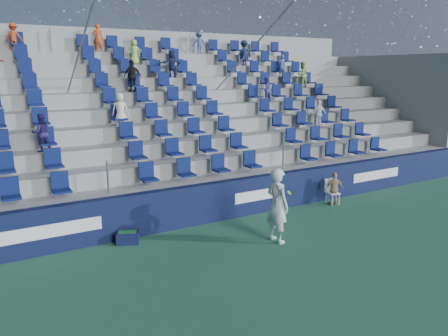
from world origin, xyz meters
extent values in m
plane|color=#2B6442|center=(0.00, 0.00, 0.00)|extent=(70.00, 70.00, 0.00)
cube|color=#10153A|center=(0.00, 3.15, 0.60)|extent=(24.00, 0.30, 1.20)
cube|color=white|center=(-5.00, 2.99, 0.62)|extent=(3.20, 0.02, 0.34)
cube|color=white|center=(1.50, 2.99, 0.62)|extent=(1.60, 0.02, 0.34)
cube|color=white|center=(7.00, 2.99, 0.62)|extent=(2.40, 0.02, 0.34)
cube|color=gray|center=(0.00, 3.72, 0.60)|extent=(24.00, 0.85, 1.20)
cube|color=gray|center=(0.00, 4.57, 0.85)|extent=(24.00, 0.85, 1.70)
cube|color=gray|center=(0.00, 5.42, 1.10)|extent=(24.00, 0.85, 2.20)
cube|color=gray|center=(0.00, 6.28, 1.35)|extent=(24.00, 0.85, 2.70)
cube|color=gray|center=(0.00, 7.12, 1.60)|extent=(24.00, 0.85, 3.20)
cube|color=gray|center=(0.00, 7.97, 1.85)|extent=(24.00, 0.85, 3.70)
cube|color=gray|center=(0.00, 8.82, 2.10)|extent=(24.00, 0.85, 4.20)
cube|color=gray|center=(0.00, 9.68, 2.35)|extent=(24.00, 0.85, 4.70)
cube|color=gray|center=(0.00, 10.52, 2.60)|extent=(24.00, 0.85, 5.20)
cube|color=gray|center=(0.00, 11.20, 3.10)|extent=(24.00, 0.50, 6.20)
cube|color=gray|center=(11.85, 7.12, 2.60)|extent=(0.30, 7.65, 5.20)
cube|color=#0C184C|center=(0.00, 3.72, 1.55)|extent=(16.05, 0.50, 0.70)
cube|color=#0C184C|center=(0.00, 4.57, 2.05)|extent=(16.05, 0.50, 0.70)
cube|color=#0C184C|center=(0.00, 5.42, 2.55)|extent=(16.05, 0.50, 0.70)
cube|color=#0C184C|center=(0.00, 6.28, 3.05)|extent=(16.05, 0.50, 0.70)
cube|color=#0C184C|center=(0.00, 7.12, 3.55)|extent=(16.05, 0.50, 0.70)
cube|color=#0C184C|center=(0.00, 7.97, 4.05)|extent=(16.05, 0.50, 0.70)
cube|color=#0C184C|center=(0.00, 8.82, 4.55)|extent=(16.05, 0.50, 0.70)
cube|color=#0C184C|center=(0.00, 9.68, 5.05)|extent=(16.05, 0.50, 0.70)
cube|color=#0C184C|center=(0.00, 10.52, 5.55)|extent=(16.05, 0.50, 0.70)
cylinder|color=gray|center=(-3.00, 7.12, 4.35)|extent=(0.06, 7.68, 4.55)
cylinder|color=gray|center=(3.00, 7.12, 4.35)|extent=(0.06, 7.68, 4.55)
imported|color=#445395|center=(6.81, 8.77, 4.70)|extent=(0.42, 0.35, 1.00)
imported|color=black|center=(-0.71, 7.93, 4.28)|extent=(0.70, 0.34, 1.15)
imported|color=silver|center=(-1.76, 6.23, 3.24)|extent=(0.58, 0.44, 1.07)
imported|color=#221B52|center=(-4.34, 5.38, 2.74)|extent=(0.53, 0.42, 1.09)
imported|color=#444597|center=(4.72, 7.08, 3.71)|extent=(0.54, 0.45, 1.02)
imported|color=navy|center=(1.25, 8.77, 4.73)|extent=(1.03, 0.49, 1.07)
imported|color=#92C850|center=(-0.02, 9.62, 5.20)|extent=(0.52, 0.37, 1.00)
imported|color=#171F45|center=(5.27, 9.62, 5.27)|extent=(0.75, 0.44, 1.14)
imported|color=#98C64F|center=(7.35, 7.92, 4.29)|extent=(0.62, 0.51, 1.17)
imported|color=#DB4A19|center=(-1.22, 10.47, 5.76)|extent=(0.47, 0.38, 1.11)
imported|color=#3E4A89|center=(3.37, 10.47, 5.70)|extent=(0.73, 0.55, 1.00)
imported|color=#C7411A|center=(-4.33, 10.47, 5.70)|extent=(0.73, 0.56, 0.99)
imported|color=white|center=(6.14, 5.38, 2.76)|extent=(0.69, 0.38, 1.12)
imported|color=silver|center=(0.70, 0.87, 1.01)|extent=(0.56, 0.78, 2.01)
cylinder|color=navy|center=(0.45, 0.62, 1.19)|extent=(0.03, 0.03, 0.28)
torus|color=black|center=(0.45, 0.62, 1.49)|extent=(0.30, 0.17, 0.28)
plane|color=#262626|center=(0.45, 0.62, 1.49)|extent=(0.30, 0.16, 0.29)
sphere|color=#CFE334|center=(0.95, 0.67, 1.34)|extent=(0.07, 0.07, 0.07)
sphere|color=#CFE334|center=(0.95, 0.73, 1.37)|extent=(0.07, 0.07, 0.07)
cube|color=white|center=(4.36, 2.55, 0.40)|extent=(0.44, 0.44, 0.04)
cube|color=white|center=(4.36, 2.73, 0.64)|extent=(0.38, 0.10, 0.48)
cylinder|color=white|center=(4.21, 2.39, 0.19)|extent=(0.03, 0.03, 0.38)
cylinder|color=white|center=(4.52, 2.39, 0.19)|extent=(0.03, 0.03, 0.38)
cylinder|color=white|center=(4.21, 2.71, 0.19)|extent=(0.03, 0.03, 0.38)
cylinder|color=white|center=(4.52, 2.71, 0.19)|extent=(0.03, 0.03, 0.38)
imported|color=tan|center=(4.36, 2.50, 0.57)|extent=(0.72, 0.47, 1.13)
cube|color=#10163C|center=(-2.79, 2.75, 0.16)|extent=(0.68, 0.57, 0.31)
cube|color=#1E662D|center=(-2.79, 2.75, 0.23)|extent=(0.54, 0.44, 0.19)
camera|label=1|loc=(-6.08, -7.94, 4.50)|focal=35.00mm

